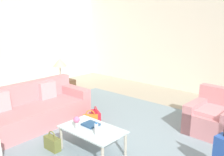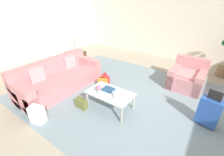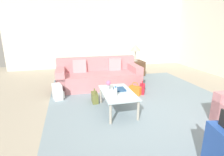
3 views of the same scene
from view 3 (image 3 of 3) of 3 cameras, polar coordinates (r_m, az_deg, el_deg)
ground_plane at (r=3.75m, az=11.04°, el=-12.23°), size 12.00×12.00×0.00m
wall_left at (r=8.17m, az=-3.93°, el=14.51°), size 0.12×8.00×3.10m
area_rug at (r=4.31m, az=10.09°, el=-8.22°), size 5.20×4.40×0.01m
couch at (r=5.44m, az=-4.43°, el=0.44°), size 0.99×2.48×0.88m
coffee_table at (r=3.77m, az=1.82°, el=-5.38°), size 1.09×0.66×0.44m
water_bottle at (r=3.51m, az=1.17°, el=-4.43°), size 0.06×0.06×0.20m
coffee_table_book at (r=3.87m, az=2.48°, el=-3.69°), size 0.27×0.24×0.03m
flower_vase at (r=3.87m, az=-1.19°, el=-1.99°), size 0.11×0.11×0.21m
side_table at (r=6.81m, az=7.47°, el=3.26°), size 0.61×0.61×0.54m
table_lamp at (r=6.69m, az=7.71°, el=9.65°), size 0.38×0.38×0.62m
suitcase_blue at (r=2.58m, az=32.09°, el=-19.59°), size 0.44×0.29×0.85m
handbag_orange at (r=4.80m, az=7.54°, el=-3.97°), size 0.33×0.32×0.36m
handbag_olive at (r=4.31m, az=-5.66°, el=-6.26°), size 0.32×0.14×0.36m
handbag_red at (r=4.94m, az=9.80°, el=-3.47°), size 0.35×0.28×0.36m
backpack_white at (r=4.65m, az=-17.28°, el=-4.38°), size 0.34×0.31×0.40m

